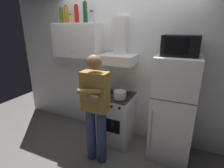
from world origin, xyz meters
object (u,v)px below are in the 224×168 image
bottle_canister_steel (92,17)px  bottle_liquor_amber (66,15)px  range_hood (119,51)px  bottle_wine_green (85,13)px  upper_cabinet (78,41)px  bottle_olive_oil (61,16)px  bottle_spice_jar (70,19)px  microwave (181,46)px  stove_oven (115,118)px  bottle_soda_red (77,14)px  cooking_pot (120,95)px  person_standing (95,107)px  refrigerator (173,109)px

bottle_canister_steel → bottle_liquor_amber: bearing=177.9°
range_hood → bottle_wine_green: size_ratio=2.17×
bottle_wine_green → upper_cabinet: bearing=-170.5°
upper_cabinet → bottle_olive_oil: bottle_olive_oil is taller
upper_cabinet → bottle_liquor_amber: (-0.20, -0.01, 0.44)m
bottle_olive_oil → bottle_spice_jar: bearing=-1.5°
upper_cabinet → bottle_canister_steel: size_ratio=4.80×
microwave → bottle_olive_oil: (-2.05, 0.09, 0.43)m
bottle_liquor_amber → bottle_canister_steel: 0.53m
stove_oven → bottle_liquor_amber: bearing=173.5°
bottle_olive_oil → bottle_soda_red: size_ratio=0.88×
bottle_canister_steel → bottle_wine_green: size_ratio=0.54×
bottle_soda_red → range_hood: bearing=2.6°
bottle_canister_steel → bottle_wine_green: bottle_wine_green is taller
stove_oven → cooking_pot: (0.13, -0.12, 0.51)m
stove_oven → microwave: size_ratio=1.82×
person_standing → bottle_canister_steel: size_ratio=8.74×
cooking_pot → bottle_olive_oil: bearing=169.6°
refrigerator → bottle_olive_oil: bearing=177.0°
bottle_canister_steel → cooking_pot: bearing=-19.5°
bottle_canister_steel → bottle_spice_jar: 0.44m
cooking_pot → bottle_liquor_amber: size_ratio=1.05×
upper_cabinet → bottle_wine_green: 0.50m
refrigerator → bottle_canister_steel: bearing=176.2°
upper_cabinet → bottle_wine_green: bottle_wine_green is taller
refrigerator → bottle_soda_red: bottle_soda_red is taller
microwave → bottle_liquor_amber: 2.00m
cooking_pot → stove_oven: bearing=137.5°
bottle_canister_steel → bottle_wine_green: 0.18m
range_hood → refrigerator: bearing=-7.5°
upper_cabinet → person_standing: upper_cabinet is taller
refrigerator → stove_oven: bearing=-180.0°
range_hood → bottle_spice_jar: (-0.92, -0.02, 0.52)m
upper_cabinet → bottle_olive_oil: bearing=-176.5°
cooking_pot → bottle_spice_jar: size_ratio=2.04×
stove_oven → range_hood: 1.17m
stove_oven → bottle_soda_red: bearing=173.2°
upper_cabinet → bottle_soda_red: 0.44m
microwave → bottle_canister_steel: bottle_canister_steel is taller
refrigerator → bottle_liquor_amber: (-1.95, 0.11, 1.39)m
range_hood → bottle_wine_green: bottle_wine_green is taller
person_standing → bottle_wine_green: bearing=127.4°
upper_cabinet → bottle_spice_jar: (-0.12, -0.02, 0.37)m
bottle_olive_oil → bottle_wine_green: 0.48m
microwave → bottle_soda_red: bearing=177.6°
bottle_canister_steel → bottle_olive_oil: 0.63m
person_standing → cooking_pot: person_standing is taller
cooking_pot → bottle_canister_steel: bearing=160.5°
bottle_canister_steel → bottle_soda_red: bearing=-179.3°
refrigerator → bottle_wine_green: size_ratio=4.63×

